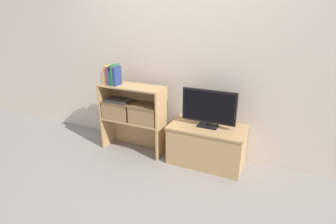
{
  "coord_description": "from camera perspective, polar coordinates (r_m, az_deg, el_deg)",
  "views": [
    {
      "loc": [
        1.18,
        -2.44,
        1.66
      ],
      "look_at": [
        0.0,
        0.15,
        0.59
      ],
      "focal_mm": 28.0,
      "sensor_mm": 36.0,
      "label": 1
    }
  ],
  "objects": [
    {
      "name": "tv_stand",
      "position": [
        3.1,
        8.42,
        -7.06
      ],
      "size": [
        0.87,
        0.47,
        0.46
      ],
      "color": "tan",
      "rests_on": "ground_plane"
    },
    {
      "name": "storage_basket_right",
      "position": [
        3.16,
        -4.86,
        -0.21
      ],
      "size": [
        0.36,
        0.27,
        0.22
      ],
      "color": "#937047",
      "rests_on": "bookshelf_lower_tier"
    },
    {
      "name": "book_mustard",
      "position": [
        3.28,
        -12.93,
        7.91
      ],
      "size": [
        0.02,
        0.12,
        0.23
      ],
      "color": "gold",
      "rests_on": "bookshelf_upper_tier"
    },
    {
      "name": "book_teal",
      "position": [
        3.24,
        -11.9,
        7.35
      ],
      "size": [
        0.02,
        0.15,
        0.17
      ],
      "color": "#1E7075",
      "rests_on": "bookshelf_upper_tier"
    },
    {
      "name": "bookshelf_upper_tier",
      "position": [
        3.26,
        -7.28,
        3.23
      ],
      "size": [
        0.81,
        0.3,
        0.43
      ],
      "color": "tan",
      "rests_on": "bookshelf_lower_tier"
    },
    {
      "name": "tv",
      "position": [
        2.92,
        8.88,
        0.97
      ],
      "size": [
        0.61,
        0.14,
        0.43
      ],
      "color": "black",
      "rests_on": "tv_stand"
    },
    {
      "name": "book_ivory",
      "position": [
        3.32,
        -13.69,
        7.48
      ],
      "size": [
        0.04,
        0.12,
        0.17
      ],
      "color": "silver",
      "rests_on": "bookshelf_upper_tier"
    },
    {
      "name": "book_tan",
      "position": [
        3.3,
        -13.26,
        7.63
      ],
      "size": [
        0.02,
        0.15,
        0.19
      ],
      "color": "tan",
      "rests_on": "bookshelf_upper_tier"
    },
    {
      "name": "book_forest",
      "position": [
        3.22,
        -11.47,
        7.97
      ],
      "size": [
        0.03,
        0.16,
        0.25
      ],
      "color": "#286638",
      "rests_on": "bookshelf_upper_tier"
    },
    {
      "name": "book_navy",
      "position": [
        3.2,
        -10.97,
        7.71
      ],
      "size": [
        0.03,
        0.14,
        0.23
      ],
      "color": "navy",
      "rests_on": "bookshelf_upper_tier"
    },
    {
      "name": "book_plum",
      "position": [
        3.26,
        -12.41,
        7.78
      ],
      "size": [
        0.04,
        0.14,
        0.22
      ],
      "color": "#6B2D66",
      "rests_on": "bookshelf_upper_tier"
    },
    {
      "name": "ground_plane",
      "position": [
        3.17,
        -1.14,
        -10.96
      ],
      "size": [
        16.0,
        16.0,
        0.0
      ],
      "primitive_type": "plane",
      "color": "gray"
    },
    {
      "name": "storage_basket_left",
      "position": [
        3.36,
        -10.6,
        0.76
      ],
      "size": [
        0.36,
        0.27,
        0.22
      ],
      "color": "#937047",
      "rests_on": "bookshelf_lower_tier"
    },
    {
      "name": "bookshelf_lower_tier",
      "position": [
        3.41,
        -6.97,
        -3.65
      ],
      "size": [
        0.81,
        0.3,
        0.42
      ],
      "color": "tan",
      "rests_on": "ground_plane"
    },
    {
      "name": "laptop",
      "position": [
        3.32,
        -10.72,
        2.53
      ],
      "size": [
        0.31,
        0.22,
        0.02
      ],
      "color": "#2D2D33",
      "rests_on": "storage_basket_left"
    },
    {
      "name": "wall_back",
      "position": [
        3.18,
        2.55,
        12.25
      ],
      "size": [
        10.0,
        0.05,
        2.4
      ],
      "color": "beige",
      "rests_on": "ground_plane"
    }
  ]
}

